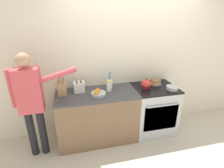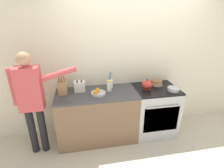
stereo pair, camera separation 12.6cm
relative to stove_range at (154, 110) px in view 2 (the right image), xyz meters
The scene contains 13 objects.
ground_plane 0.64m from the stove_range, 136.54° to the right, with size 16.00×16.00×0.00m, color beige.
wall_back 0.98m from the stove_range, 134.32° to the left, with size 8.00×0.04×2.60m.
counter_cabinet 1.05m from the stove_range, behind, with size 1.34×0.64×0.90m.
stove_range is the anchor object (origin of this frame).
layer_cake 0.51m from the stove_range, 61.68° to the left, with size 0.22×0.22×0.09m.
tea_kettle 0.55m from the stove_range, behind, with size 0.22×0.18×0.18m.
mixing_bowl 0.56m from the stove_range, 34.43° to the right, with size 0.21×0.21×0.06m.
knife_block 1.69m from the stove_range, behind, with size 0.14×0.16×0.31m.
utensil_crock 0.96m from the stove_range, 168.31° to the left, with size 0.09×0.09×0.29m.
fruit_bowl 1.14m from the stove_range, behind, with size 0.24×0.24×0.10m.
toaster 1.43m from the stove_range, behind, with size 0.20×0.15×0.18m.
milk_carton 1.00m from the stove_range, behind, with size 0.07×0.07×0.21m.
person_baker 2.09m from the stove_range, behind, with size 0.93×0.20×1.65m.
Camera 2 is at (-0.94, -2.28, 2.15)m, focal length 28.00 mm.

